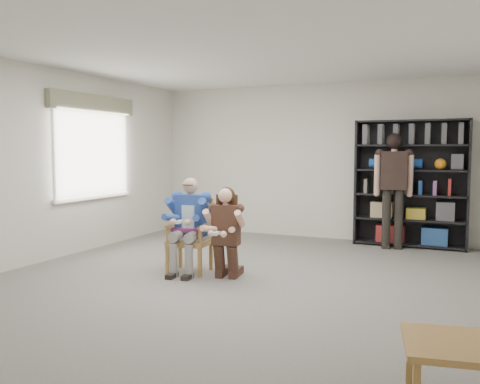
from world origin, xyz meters
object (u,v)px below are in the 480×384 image
at_px(bookshelf, 411,184).
at_px(standing_man, 393,192).
at_px(side_table, 454,375).
at_px(seated_man, 189,225).
at_px(armchair, 190,236).
at_px(kneeling_woman, 225,233).

distance_m(bookshelf, standing_man, 0.43).
relative_size(standing_man, side_table, 3.04).
bearing_deg(bookshelf, side_table, -81.65).
bearing_deg(seated_man, side_table, -44.27).
distance_m(bookshelf, side_table, 5.59).
bearing_deg(armchair, side_table, -44.27).
relative_size(seated_man, side_table, 2.05).
height_order(armchair, side_table, armchair).
height_order(bookshelf, standing_man, bookshelf).
relative_size(bookshelf, standing_man, 1.13).
xyz_separation_m(seated_man, kneeling_woman, (0.58, -0.12, -0.05)).
bearing_deg(side_table, bookshelf, 98.35).
bearing_deg(bookshelf, armchair, -128.69).
xyz_separation_m(standing_man, side_table, (1.03, -5.12, -0.72)).
distance_m(armchair, kneeling_woman, 0.60).
xyz_separation_m(kneeling_woman, side_table, (2.68, -2.28, -0.36)).
relative_size(seated_man, standing_man, 0.68).
height_order(bookshelf, side_table, bookshelf).
xyz_separation_m(seated_man, side_table, (3.26, -2.40, -0.42)).
bearing_deg(seated_man, kneeling_woman, -19.53).
xyz_separation_m(kneeling_woman, standing_man, (1.64, 2.84, 0.36)).
distance_m(seated_man, kneeling_woman, 0.59).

